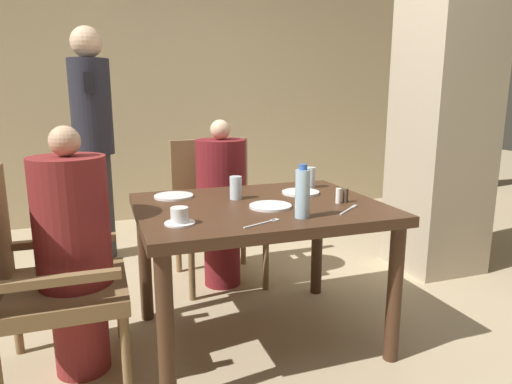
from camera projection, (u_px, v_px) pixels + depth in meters
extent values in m
plane|color=tan|center=(259.00, 337.00, 2.40)|extent=(16.00, 16.00, 0.00)
cube|color=#C6B289|center=(171.00, 79.00, 4.52)|extent=(8.00, 0.06, 2.80)
cube|color=tan|center=(447.00, 79.00, 3.12)|extent=(0.54, 0.54, 2.70)
cube|color=#422819|center=(259.00, 209.00, 2.26)|extent=(1.18, 0.92, 0.05)
cylinder|color=#422819|center=(166.00, 332.00, 1.79)|extent=(0.07, 0.07, 0.67)
cylinder|color=#422819|center=(394.00, 294.00, 2.13)|extent=(0.07, 0.07, 0.67)
cylinder|color=#422819|center=(145.00, 262.00, 2.53)|extent=(0.07, 0.07, 0.67)
cylinder|color=#422819|center=(317.00, 242.00, 2.87)|extent=(0.07, 0.07, 0.67)
cube|color=brown|center=(63.00, 292.00, 2.03)|extent=(0.54, 0.54, 0.07)
cube|color=brown|center=(64.00, 242.00, 2.23)|extent=(0.49, 0.04, 0.04)
cube|color=brown|center=(56.00, 281.00, 1.76)|extent=(0.49, 0.04, 0.04)
cylinder|color=brown|center=(120.00, 305.00, 2.37)|extent=(0.04, 0.04, 0.36)
cylinder|color=brown|center=(126.00, 354.00, 1.92)|extent=(0.04, 0.04, 0.36)
cylinder|color=brown|center=(17.00, 320.00, 2.22)|extent=(0.04, 0.04, 0.36)
cylinder|color=maroon|center=(81.00, 326.00, 2.08)|extent=(0.24, 0.24, 0.43)
cylinder|color=maroon|center=(72.00, 221.00, 1.98)|extent=(0.32, 0.32, 0.57)
sphere|color=tan|center=(65.00, 141.00, 1.90)|extent=(0.13, 0.13, 0.13)
cube|color=brown|center=(220.00, 225.00, 3.05)|extent=(0.54, 0.54, 0.07)
cube|color=brown|center=(210.00, 176.00, 3.22)|extent=(0.54, 0.05, 0.52)
cube|color=brown|center=(255.00, 200.00, 3.10)|extent=(0.04, 0.49, 0.04)
cube|color=brown|center=(181.00, 206.00, 2.94)|extent=(0.04, 0.49, 0.04)
cylinder|color=brown|center=(266.00, 263.00, 2.95)|extent=(0.04, 0.04, 0.36)
cylinder|color=brown|center=(192.00, 273.00, 2.80)|extent=(0.04, 0.04, 0.36)
cylinder|color=brown|center=(243.00, 241.00, 3.40)|extent=(0.04, 0.04, 0.36)
cylinder|color=brown|center=(178.00, 248.00, 3.24)|extent=(0.04, 0.04, 0.36)
cylinder|color=maroon|center=(222.00, 253.00, 3.04)|extent=(0.24, 0.24, 0.43)
cylinder|color=maroon|center=(221.00, 182.00, 2.93)|extent=(0.32, 0.32, 0.54)
sphere|color=beige|center=(220.00, 130.00, 2.86)|extent=(0.13, 0.13, 0.13)
cylinder|color=#2D2D33|center=(99.00, 206.00, 3.50)|extent=(0.22, 0.22, 0.81)
cylinder|color=#23232D|center=(91.00, 107.00, 3.35)|extent=(0.29, 0.29, 0.69)
sphere|color=beige|center=(86.00, 42.00, 3.25)|extent=(0.22, 0.22, 0.22)
cube|color=black|center=(89.00, 82.00, 3.15)|extent=(0.07, 0.01, 0.14)
cylinder|color=white|center=(301.00, 192.00, 2.48)|extent=(0.20, 0.20, 0.01)
cylinder|color=white|center=(174.00, 196.00, 2.39)|extent=(0.20, 0.20, 0.01)
cylinder|color=white|center=(270.00, 206.00, 2.18)|extent=(0.20, 0.20, 0.01)
cylinder|color=white|center=(180.00, 223.00, 1.90)|extent=(0.13, 0.13, 0.01)
cylinder|color=white|center=(180.00, 215.00, 1.89)|extent=(0.07, 0.07, 0.06)
cylinder|color=#A3C6DB|center=(303.00, 194.00, 1.98)|extent=(0.06, 0.06, 0.21)
cylinder|color=#3359B2|center=(303.00, 167.00, 1.95)|extent=(0.04, 0.04, 0.02)
cylinder|color=silver|center=(236.00, 188.00, 2.34)|extent=(0.06, 0.06, 0.12)
cylinder|color=silver|center=(310.00, 178.00, 2.62)|extent=(0.06, 0.06, 0.12)
cylinder|color=white|center=(338.00, 196.00, 2.26)|extent=(0.03, 0.03, 0.07)
cylinder|color=#4C3D2D|center=(345.00, 196.00, 2.27)|extent=(0.03, 0.03, 0.07)
cube|color=silver|center=(260.00, 224.00, 1.89)|extent=(0.17, 0.08, 0.00)
cube|color=silver|center=(275.00, 220.00, 1.95)|extent=(0.04, 0.04, 0.00)
cube|color=silver|center=(347.00, 210.00, 2.11)|extent=(0.14, 0.12, 0.00)
cube|color=silver|center=(354.00, 206.00, 2.19)|extent=(0.06, 0.05, 0.00)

